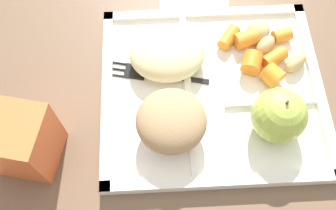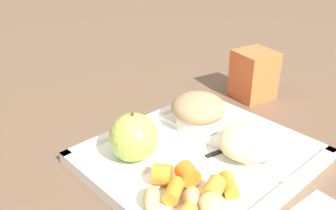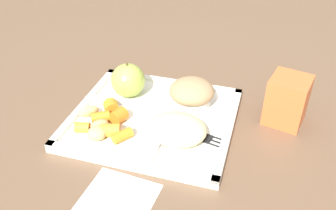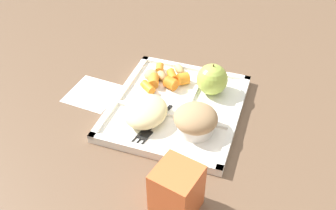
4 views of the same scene
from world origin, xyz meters
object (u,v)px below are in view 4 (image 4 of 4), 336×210
object	(u,v)px
lunch_tray	(176,108)
green_apple	(212,79)
plastic_fork	(150,129)
milk_carton	(177,190)
bran_muffin	(196,120)

from	to	relation	value
lunch_tray	green_apple	size ratio (longest dim) A/B	4.09
plastic_fork	milk_carton	xyz separation A→B (m)	(0.15, 0.11, 0.03)
lunch_tray	bran_muffin	xyz separation A→B (m)	(0.06, 0.06, 0.03)
green_apple	plastic_fork	size ratio (longest dim) A/B	0.51
milk_carton	plastic_fork	bearing A→B (deg)	-131.98
lunch_tray	plastic_fork	world-z (taller)	lunch_tray
lunch_tray	milk_carton	distance (m)	0.26
lunch_tray	plastic_fork	size ratio (longest dim) A/B	2.10
bran_muffin	milk_carton	size ratio (longest dim) A/B	0.94
bran_muffin	plastic_fork	distance (m)	0.10
lunch_tray	green_apple	world-z (taller)	green_apple
bran_muffin	milk_carton	bearing A→B (deg)	5.88
green_apple	bran_muffin	size ratio (longest dim) A/B	0.84
lunch_tray	bran_muffin	world-z (taller)	bran_muffin
bran_muffin	lunch_tray	bearing A→B (deg)	-135.57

